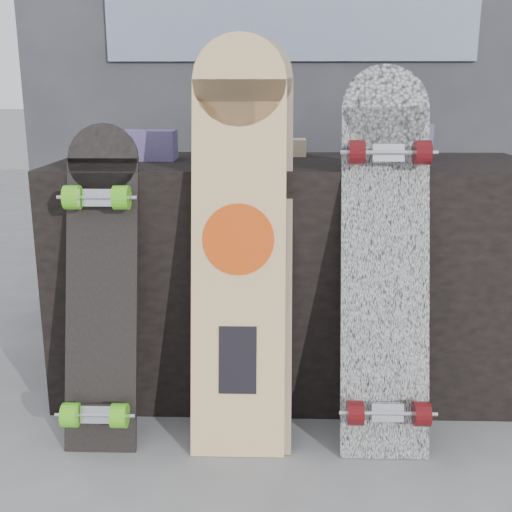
{
  "coord_description": "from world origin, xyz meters",
  "views": [
    {
      "loc": [
        -0.07,
        -1.68,
        1.04
      ],
      "look_at": [
        -0.12,
        0.2,
        0.55
      ],
      "focal_mm": 45.0,
      "sensor_mm": 36.0,
      "label": 1
    }
  ],
  "objects_px": {
    "longboard_cascadia": "(385,253)",
    "skateboard_dark": "(101,283)",
    "longboard_celtic": "(247,228)",
    "longboard_geisha": "(239,233)",
    "vendor_table": "(293,274)"
  },
  "relations": [
    {
      "from": "longboard_geisha",
      "to": "skateboard_dark",
      "type": "bearing_deg",
      "value": -177.76
    },
    {
      "from": "longboard_celtic",
      "to": "skateboard_dark",
      "type": "distance_m",
      "value": 0.46
    },
    {
      "from": "vendor_table",
      "to": "skateboard_dark",
      "type": "xyz_separation_m",
      "value": [
        -0.58,
        -0.39,
        0.08
      ]
    },
    {
      "from": "longboard_geisha",
      "to": "longboard_celtic",
      "type": "relative_size",
      "value": 1.0
    },
    {
      "from": "vendor_table",
      "to": "longboard_cascadia",
      "type": "bearing_deg",
      "value": -55.23
    },
    {
      "from": "vendor_table",
      "to": "longboard_geisha",
      "type": "height_order",
      "value": "longboard_geisha"
    },
    {
      "from": "longboard_celtic",
      "to": "longboard_cascadia",
      "type": "bearing_deg",
      "value": -7.15
    },
    {
      "from": "vendor_table",
      "to": "longboard_geisha",
      "type": "bearing_deg",
      "value": -114.57
    },
    {
      "from": "longboard_geisha",
      "to": "skateboard_dark",
      "type": "relative_size",
      "value": 1.27
    },
    {
      "from": "longboard_geisha",
      "to": "longboard_celtic",
      "type": "distance_m",
      "value": 0.06
    },
    {
      "from": "longboard_celtic",
      "to": "longboard_geisha",
      "type": "bearing_deg",
      "value": -111.33
    },
    {
      "from": "longboard_cascadia",
      "to": "skateboard_dark",
      "type": "bearing_deg",
      "value": -178.35
    },
    {
      "from": "longboard_geisha",
      "to": "longboard_celtic",
      "type": "xyz_separation_m",
      "value": [
        0.02,
        0.06,
        0.0
      ]
    },
    {
      "from": "longboard_celtic",
      "to": "skateboard_dark",
      "type": "height_order",
      "value": "longboard_celtic"
    },
    {
      "from": "longboard_cascadia",
      "to": "longboard_celtic",
      "type": "bearing_deg",
      "value": 172.85
    }
  ]
}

